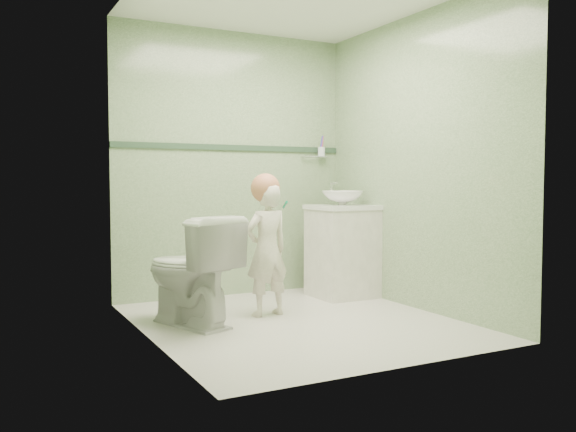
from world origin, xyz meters
TOP-DOWN VIEW (x-y plane):
  - ground at (0.00, 0.00)m, footprint 2.50×2.50m
  - room_shell at (0.00, 0.00)m, footprint 2.50×2.54m
  - trim_stripe at (0.00, 1.24)m, footprint 2.20×0.02m
  - vanity at (0.84, 0.70)m, footprint 0.52×0.50m
  - counter at (0.84, 0.70)m, footprint 0.54×0.52m
  - basin at (0.84, 0.70)m, footprint 0.37×0.37m
  - faucet at (0.84, 0.89)m, footprint 0.03×0.13m
  - cup_holder at (0.89, 1.18)m, footprint 0.26×0.07m
  - toilet at (-0.74, 0.27)m, footprint 0.68×0.89m
  - toddler at (-0.11, 0.30)m, footprint 0.41×0.30m
  - hair_cap at (-0.11, 0.33)m, footprint 0.23×0.23m
  - teal_toothbrush at (-0.01, 0.19)m, footprint 0.11×0.14m

SIDE VIEW (x-z plane):
  - ground at x=0.00m, z-range 0.00..0.00m
  - toilet at x=-0.74m, z-range 0.00..0.80m
  - vanity at x=0.84m, z-range 0.00..0.80m
  - toddler at x=-0.11m, z-range 0.00..1.03m
  - counter at x=0.84m, z-range 0.79..0.83m
  - teal_toothbrush at x=-0.01m, z-range 0.83..0.91m
  - basin at x=0.84m, z-range 0.83..0.96m
  - faucet at x=0.84m, z-range 0.88..1.06m
  - hair_cap at x=-0.11m, z-range 0.88..1.10m
  - room_shell at x=0.00m, z-range 0.00..2.40m
  - cup_holder at x=0.89m, z-range 1.23..1.44m
  - trim_stripe at x=0.00m, z-range 1.33..1.38m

